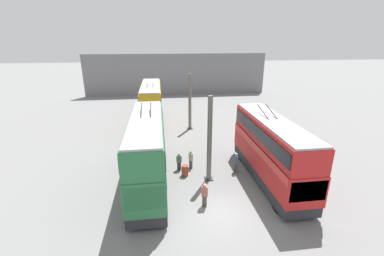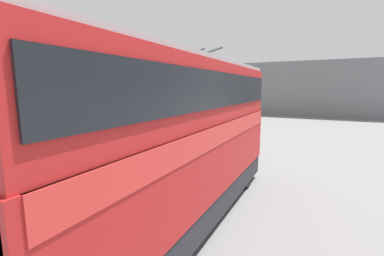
{
  "view_description": "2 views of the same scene",
  "coord_description": "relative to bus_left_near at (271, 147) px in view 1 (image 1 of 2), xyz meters",
  "views": [
    {
      "loc": [
        -13.68,
        3.66,
        10.69
      ],
      "look_at": [
        10.85,
        0.49,
        2.11
      ],
      "focal_mm": 24.0,
      "sensor_mm": 36.0,
      "label": 1
    },
    {
      "loc": [
        -2.96,
        -8.41,
        4.15
      ],
      "look_at": [
        10.9,
        -1.41,
        1.73
      ],
      "focal_mm": 24.0,
      "sensor_mm": 36.0,
      "label": 2
    }
  ],
  "objects": [
    {
      "name": "person_by_left_row",
      "position": [
        1.57,
        2.21,
        -1.93
      ],
      "size": [
        0.46,
        0.33,
        1.74
      ],
      "rotation": [
        0.0,
        0.0,
        4.49
      ],
      "color": "#473D33",
      "rests_on": "ground_plane"
    },
    {
      "name": "oil_drum",
      "position": [
        1.5,
        6.55,
        -2.4
      ],
      "size": [
        0.58,
        0.58,
        0.91
      ],
      "color": "#933828",
      "rests_on": "ground_plane"
    },
    {
      "name": "support_column_near",
      "position": [
        0.66,
        4.72,
        0.45
      ],
      "size": [
        0.66,
        0.66,
        6.85
      ],
      "color": "#605B56",
      "rests_on": "ground_plane"
    },
    {
      "name": "bus_left_near",
      "position": [
        0.0,
        0.0,
        0.0
      ],
      "size": [
        10.74,
        2.54,
        5.63
      ],
      "color": "black",
      "rests_on": "ground_plane"
    },
    {
      "name": "person_aisle_midway",
      "position": [
        2.74,
        5.91,
        -2.0
      ],
      "size": [
        0.47,
        0.34,
        1.62
      ],
      "rotation": [
        0.0,
        0.0,
        1.82
      ],
      "color": "#384251",
      "rests_on": "ground_plane"
    },
    {
      "name": "person_by_right_row",
      "position": [
        2.54,
        6.95,
        -2.05
      ],
      "size": [
        0.26,
        0.43,
        1.54
      ],
      "rotation": [
        0.0,
        0.0,
        0.06
      ],
      "color": "#2D2D33",
      "rests_on": "ground_plane"
    },
    {
      "name": "bus_right_near",
      "position": [
        0.58,
        9.43,
        0.16
      ],
      "size": [
        11.1,
        2.54,
        5.93
      ],
      "color": "black",
      "rests_on": "ground_plane"
    },
    {
      "name": "support_column_far",
      "position": [
        13.12,
        4.72,
        0.45
      ],
      "size": [
        0.66,
        0.66,
        6.85
      ],
      "color": "#605B56",
      "rests_on": "ground_plane"
    },
    {
      "name": "depot_back_wall",
      "position": [
        34.6,
        4.72,
        1.17
      ],
      "size": [
        0.5,
        36.0,
        8.06
      ],
      "color": "slate",
      "rests_on": "ground_plane"
    },
    {
      "name": "person_aisle_foreground",
      "position": [
        -2.79,
        5.67,
        -1.93
      ],
      "size": [
        0.32,
        0.46,
        1.74
      ],
      "rotation": [
        0.0,
        0.0,
        2.95
      ],
      "color": "#473D33",
      "rests_on": "ground_plane"
    },
    {
      "name": "bus_right_mid",
      "position": [
        15.5,
        9.43,
        0.14
      ],
      "size": [
        10.94,
        2.54,
        5.89
      ],
      "color": "black",
      "rests_on": "ground_plane"
    },
    {
      "name": "ground_plane",
      "position": [
        -3.54,
        4.72,
        -2.86
      ],
      "size": [
        240.0,
        240.0,
        0.0
      ],
      "primitive_type": "plane",
      "color": "slate"
    }
  ]
}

